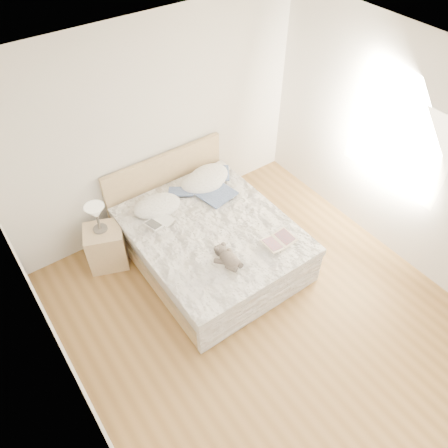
% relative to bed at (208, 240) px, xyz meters
% --- Properties ---
extents(floor, '(4.00, 4.50, 0.00)m').
position_rel_bed_xyz_m(floor, '(0.00, -1.19, -0.31)').
color(floor, brown).
rests_on(floor, ground).
extents(ceiling, '(4.00, 4.50, 0.00)m').
position_rel_bed_xyz_m(ceiling, '(0.00, -1.19, 2.39)').
color(ceiling, silver).
rests_on(ceiling, ground).
extents(wall_back, '(4.00, 0.02, 2.70)m').
position_rel_bed_xyz_m(wall_back, '(0.00, 1.06, 1.04)').
color(wall_back, silver).
rests_on(wall_back, ground).
extents(wall_left, '(0.02, 4.50, 2.70)m').
position_rel_bed_xyz_m(wall_left, '(-2.00, -1.19, 1.04)').
color(wall_left, silver).
rests_on(wall_left, ground).
extents(wall_right, '(0.02, 4.50, 2.70)m').
position_rel_bed_xyz_m(wall_right, '(2.00, -1.19, 1.04)').
color(wall_right, silver).
rests_on(wall_right, ground).
extents(window, '(0.02, 1.30, 1.10)m').
position_rel_bed_xyz_m(window, '(1.99, -0.89, 1.14)').
color(window, white).
rests_on(window, wall_right).
extents(bed, '(1.72, 2.14, 1.00)m').
position_rel_bed_xyz_m(bed, '(0.00, 0.00, 0.00)').
color(bed, tan).
rests_on(bed, floor).
extents(nightstand, '(0.57, 0.54, 0.56)m').
position_rel_bed_xyz_m(nightstand, '(-1.07, 0.65, -0.03)').
color(nightstand, tan).
rests_on(nightstand, floor).
extents(table_lamp, '(0.24, 0.24, 0.37)m').
position_rel_bed_xyz_m(table_lamp, '(-1.07, 0.69, 0.52)').
color(table_lamp, '#504B45').
rests_on(table_lamp, nightstand).
extents(pillow_left, '(0.64, 0.49, 0.18)m').
position_rel_bed_xyz_m(pillow_left, '(-0.36, 0.57, 0.33)').
color(pillow_left, white).
rests_on(pillow_left, bed).
extents(pillow_middle, '(0.65, 0.57, 0.16)m').
position_rel_bed_xyz_m(pillow_middle, '(0.32, 0.61, 0.33)').
color(pillow_middle, white).
rests_on(pillow_middle, bed).
extents(pillow_right, '(0.75, 0.62, 0.19)m').
position_rel_bed_xyz_m(pillow_right, '(0.45, 0.66, 0.33)').
color(pillow_right, white).
rests_on(pillow_right, bed).
extents(blouse, '(0.76, 0.80, 0.03)m').
position_rel_bed_xyz_m(blouse, '(0.35, 0.45, 0.32)').
color(blouse, '#3B4D76').
rests_on(blouse, bed).
extents(photo_book, '(0.36, 0.30, 0.02)m').
position_rel_bed_xyz_m(photo_book, '(-0.48, 0.32, 0.32)').
color(photo_book, white).
rests_on(photo_book, bed).
extents(childrens_book, '(0.38, 0.26, 0.02)m').
position_rel_bed_xyz_m(childrens_book, '(0.47, -0.73, 0.32)').
color(childrens_book, beige).
rests_on(childrens_book, bed).
extents(teddy_bear, '(0.27, 0.35, 0.17)m').
position_rel_bed_xyz_m(teddy_bear, '(-0.18, -0.68, 0.34)').
color(teddy_bear, '#5D5249').
rests_on(teddy_bear, bed).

